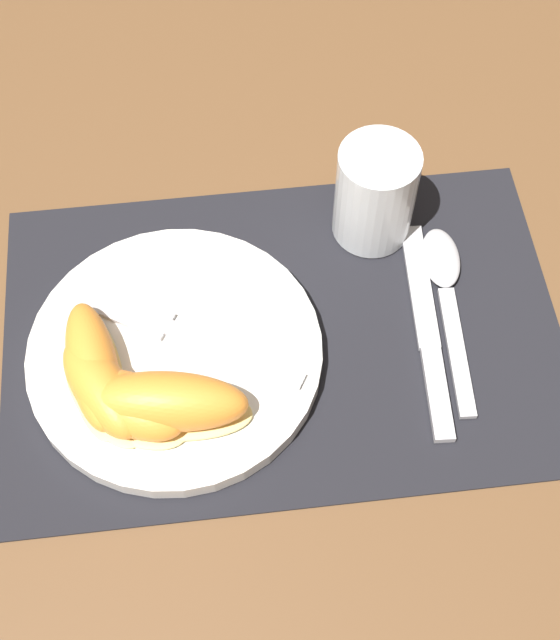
{
  "coord_description": "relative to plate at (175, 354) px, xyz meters",
  "views": [
    {
      "loc": [
        -0.05,
        -0.37,
        0.67
      ],
      "look_at": [
        -0.0,
        0.0,
        0.02
      ],
      "focal_mm": 50.0,
      "sensor_mm": 36.0,
      "label": 1
    }
  ],
  "objects": [
    {
      "name": "ground_plane",
      "position": [
        0.09,
        0.02,
        -0.01
      ],
      "size": [
        3.0,
        3.0,
        0.0
      ],
      "primitive_type": "plane",
      "color": "brown"
    },
    {
      "name": "placemat",
      "position": [
        0.09,
        0.02,
        -0.01
      ],
      "size": [
        0.48,
        0.31,
        0.0
      ],
      "color": "black",
      "rests_on": "ground_plane"
    },
    {
      "name": "plate",
      "position": [
        0.0,
        0.0,
        0.0
      ],
      "size": [
        0.25,
        0.25,
        0.02
      ],
      "color": "white",
      "rests_on": "placemat"
    },
    {
      "name": "juice_glass",
      "position": [
        0.19,
        0.12,
        0.03
      ],
      "size": [
        0.07,
        0.07,
        0.1
      ],
      "color": "silver",
      "rests_on": "placemat"
    },
    {
      "name": "knife",
      "position": [
        0.21,
        -0.0,
        -0.01
      ],
      "size": [
        0.03,
        0.21,
        0.01
      ],
      "color": "#BCBCC1",
      "rests_on": "placemat"
    },
    {
      "name": "spoon",
      "position": [
        0.24,
        0.05,
        -0.0
      ],
      "size": [
        0.04,
        0.19,
        0.01
      ],
      "color": "#BCBCC1",
      "rests_on": "placemat"
    },
    {
      "name": "fork",
      "position": [
        0.0,
        0.02,
        0.01
      ],
      "size": [
        0.18,
        0.12,
        0.0
      ],
      "color": "#BCBCC1",
      "rests_on": "plate"
    },
    {
      "name": "citrus_wedge_0",
      "position": [
        -0.06,
        -0.02,
        0.02
      ],
      "size": [
        0.06,
        0.13,
        0.04
      ],
      "color": "#F4DB84",
      "rests_on": "plate"
    },
    {
      "name": "citrus_wedge_1",
      "position": [
        -0.06,
        -0.04,
        0.02
      ],
      "size": [
        0.09,
        0.11,
        0.04
      ],
      "color": "#F4DB84",
      "rests_on": "plate"
    },
    {
      "name": "citrus_wedge_2",
      "position": [
        -0.03,
        -0.06,
        0.02
      ],
      "size": [
        0.11,
        0.1,
        0.04
      ],
      "color": "#F4DB84",
      "rests_on": "plate"
    },
    {
      "name": "citrus_wedge_3",
      "position": [
        -0.01,
        -0.06,
        0.03
      ],
      "size": [
        0.14,
        0.07,
        0.05
      ],
      "color": "#F4DB84",
      "rests_on": "plate"
    }
  ]
}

